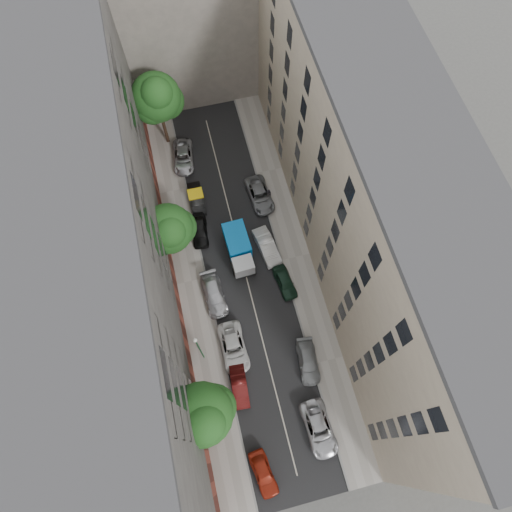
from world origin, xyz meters
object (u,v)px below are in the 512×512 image
object	(u,v)px
car_left_6	(183,157)
car_right_2	(285,282)
tarp_truck	(239,248)
car_right_4	(260,195)
tree_near	(203,416)
car_right_0	(319,429)
tree_far	(158,99)
pedestrian	(268,194)
car_left_5	(197,199)
car_left_2	(234,348)
lamp_post	(199,347)
car_right_1	(308,362)
car_left_0	(263,474)
car_left_4	(200,230)
car_left_3	(214,295)
car_right_3	(267,247)
tree_mid	(169,230)
car_left_1	(240,386)

from	to	relation	value
car_left_6	car_right_2	bearing A→B (deg)	-59.99
tarp_truck	car_right_4	size ratio (longest dim) A/B	1.12
tree_near	car_right_2	bearing A→B (deg)	48.20
car_right_0	tree_far	world-z (taller)	tree_far
car_left_6	pedestrian	world-z (taller)	pedestrian
car_right_4	car_left_6	bearing A→B (deg)	131.75
car_left_5	pedestrian	size ratio (longest dim) A/B	2.44
car_left_2	tree_near	size ratio (longest dim) A/B	0.53
car_left_6	tree_far	xyz separation A→B (m)	(-1.20, 2.92, 6.40)
lamp_post	pedestrian	world-z (taller)	lamp_post
car_right_2	pedestrian	size ratio (longest dim) A/B	2.26
tarp_truck	car_right_1	bearing A→B (deg)	-75.81
car_left_0	car_left_4	xyz separation A→B (m)	(-0.80, 24.06, 0.02)
tarp_truck	car_right_0	size ratio (longest dim) A/B	1.10
car_left_3	car_right_3	distance (m)	7.44
car_right_3	tree_near	world-z (taller)	tree_near
tarp_truck	pedestrian	distance (m)	7.37
tree_far	tarp_truck	bearing A→B (deg)	-73.59
tarp_truck	tree_far	xyz separation A→B (m)	(-4.68, 15.91, 5.68)
tree_near	tree_mid	size ratio (longest dim) A/B	1.25
car_right_3	car_left_4	bearing A→B (deg)	141.87
tree_far	pedestrian	size ratio (longest dim) A/B	5.95
car_left_2	car_left_6	distance (m)	22.60
tree_mid	car_left_2	bearing A→B (deg)	-73.16
tree_near	lamp_post	distance (m)	6.27
car_left_5	car_right_0	xyz separation A→B (m)	(6.02, -25.62, 0.03)
car_left_1	tree_near	bearing A→B (deg)	-140.28
car_left_0	car_left_1	world-z (taller)	car_left_0
car_left_6	tree_far	bearing A→B (deg)	119.95
tree_far	car_left_5	bearing A→B (deg)	-79.43
car_right_0	lamp_post	xyz separation A→B (m)	(-8.64, 8.74, 3.75)
car_right_1	lamp_post	world-z (taller)	lamp_post
car_left_3	tree_mid	distance (m)	7.75
tarp_truck	car_left_1	size ratio (longest dim) A/B	1.40
tarp_truck	tree_near	size ratio (longest dim) A/B	0.58
car_right_1	car_left_2	bearing A→B (deg)	161.12
car_right_0	car_left_0	bearing A→B (deg)	-160.39
car_left_3	car_left_6	distance (m)	16.98
car_right_3	tree_mid	xyz separation A→B (m)	(-9.10, 1.91, 4.45)
tree_near	tree_mid	xyz separation A→B (m)	(0.00, 17.19, -1.59)
car_right_2	lamp_post	xyz separation A→B (m)	(-9.40, -5.27, 3.81)
car_left_3	tree_far	world-z (taller)	tree_far
pedestrian	car_right_0	bearing A→B (deg)	87.12
car_right_4	tree_mid	bearing A→B (deg)	-160.69
car_left_2	tree_far	size ratio (longest dim) A/B	0.51
car_left_0	car_left_5	world-z (taller)	car_left_5
car_left_4	tree_far	world-z (taller)	tree_far
car_left_1	tree_mid	world-z (taller)	tree_mid
car_left_2	car_right_0	xyz separation A→B (m)	(5.72, -8.82, 0.00)
car_left_3	tree_mid	bearing A→B (deg)	112.27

